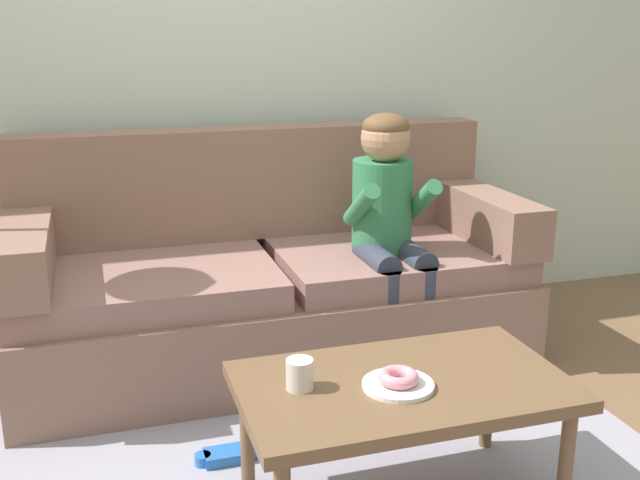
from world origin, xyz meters
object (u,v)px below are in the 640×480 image
Objects in this scene: person_child at (389,217)px; mug at (300,374)px; couch at (271,282)px; coffee_table at (402,394)px; donut at (398,377)px; toy_controller at (228,457)px.

mug is at bearing -124.84° from person_child.
coffee_table is (0.11, -1.21, 0.03)m from couch.
couch is at bearing 80.46° from mug.
couch reaches higher than mug.
coffee_table is 0.09m from donut.
person_child reaches higher than donut.
toy_controller is (-0.35, -0.81, -0.33)m from couch.
person_child is (0.36, 0.99, 0.28)m from coffee_table.
coffee_table is 0.71m from toy_controller.
couch is 0.94m from toy_controller.
mug is at bearing 172.48° from coffee_table.
toy_controller is at bearing -144.13° from person_child.
couch is 0.60m from person_child.
donut is 0.76m from toy_controller.
mug is 0.60m from toy_controller.
mug is at bearing 164.10° from donut.
person_child reaches higher than couch.
person_child is 9.18× the size of donut.
coffee_table is 4.32× the size of toy_controller.
coffee_table is at bearing -7.52° from mug.
toy_controller is (-0.46, 0.40, -0.36)m from coffee_table.
person_child is at bearing 55.16° from mug.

